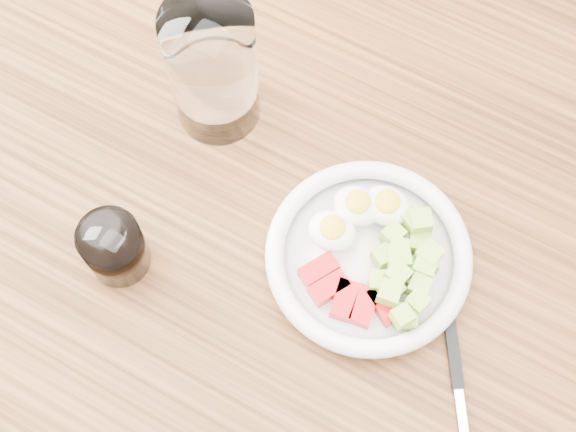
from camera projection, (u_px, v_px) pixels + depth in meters
The scene contains 6 objects.
ground at pixel (290, 373), 1.57m from camera, with size 4.00×4.00×0.00m, color brown.
dining_table at pixel (291, 267), 0.95m from camera, with size 1.50×0.90×0.77m.
bowl at pixel (370, 255), 0.83m from camera, with size 0.22×0.22×0.05m.
fork at pixel (456, 371), 0.80m from camera, with size 0.11×0.16×0.01m.
water_glass at pixel (213, 69), 0.84m from camera, with size 0.09×0.09×0.17m, color white.
coffee_glass at pixel (114, 248), 0.81m from camera, with size 0.06×0.06×0.07m.
Camera 1 is at (0.14, -0.26, 1.58)m, focal length 50.00 mm.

